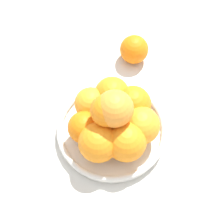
% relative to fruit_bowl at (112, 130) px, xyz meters
% --- Properties ---
extents(ground_plane, '(4.00, 4.00, 0.00)m').
position_rel_fruit_bowl_xyz_m(ground_plane, '(0.00, 0.00, -0.01)').
color(ground_plane, beige).
extents(fruit_bowl, '(0.24, 0.24, 0.03)m').
position_rel_fruit_bowl_xyz_m(fruit_bowl, '(0.00, 0.00, 0.00)').
color(fruit_bowl, silver).
rests_on(fruit_bowl, ground_plane).
extents(orange_pile, '(0.19, 0.19, 0.13)m').
position_rel_fruit_bowl_xyz_m(orange_pile, '(0.00, -0.01, 0.06)').
color(orange_pile, orange).
rests_on(orange_pile, fruit_bowl).
extents(stray_orange, '(0.07, 0.07, 0.07)m').
position_rel_fruit_bowl_xyz_m(stray_orange, '(0.05, 0.20, 0.02)').
color(stray_orange, orange).
rests_on(stray_orange, ground_plane).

